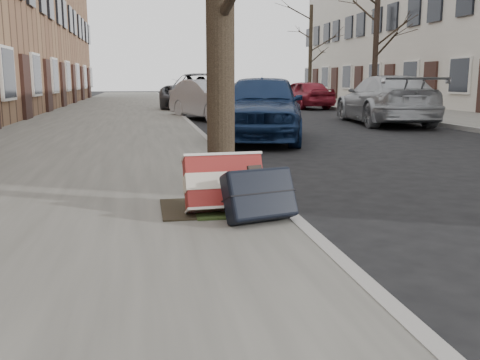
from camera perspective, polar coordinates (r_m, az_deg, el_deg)
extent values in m
plane|color=black|center=(4.75, 23.10, -6.60)|extent=(120.00, 120.00, 0.00)
cube|color=slate|center=(18.85, -13.69, 6.48)|extent=(5.00, 70.00, 0.12)
cube|color=gray|center=(21.48, 18.83, 6.70)|extent=(4.00, 70.00, 0.12)
cube|color=black|center=(5.15, -3.66, -2.97)|extent=(0.85, 0.85, 0.02)
cube|color=maroon|center=(4.95, -1.75, -0.31)|extent=(0.74, 0.44, 0.56)
cube|color=black|center=(4.62, 2.05, -1.55)|extent=(0.70, 0.52, 0.49)
imported|color=#12254C|center=(12.02, 2.39, 7.84)|extent=(2.90, 4.70, 1.49)
imported|color=#AAACB2|center=(17.86, -2.99, 8.52)|extent=(2.72, 4.31, 1.34)
imported|color=#3D3D42|center=(24.02, -4.38, 9.37)|extent=(4.03, 6.28, 1.61)
imported|color=#95989C|center=(16.96, 15.25, 8.24)|extent=(2.61, 5.22, 1.46)
imported|color=maroon|center=(25.34, 6.75, 9.06)|extent=(2.28, 4.08, 1.31)
cylinder|color=black|center=(23.99, 14.25, 13.30)|extent=(0.23, 0.23, 4.90)
cylinder|color=black|center=(32.53, 7.52, 13.27)|extent=(0.21, 0.21, 5.47)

